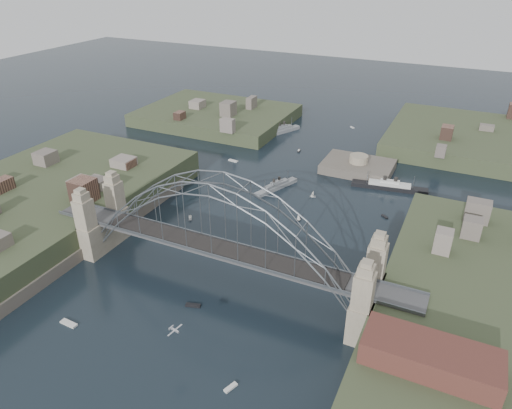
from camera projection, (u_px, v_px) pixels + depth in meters
The scene contains 22 objects.
ground at pixel (221, 280), 102.34m from camera, with size 500.00×500.00×0.00m, color black.
bridge at pixel (218, 232), 96.49m from camera, with size 84.00×13.80×24.60m.
shore_west at pixel (29, 216), 123.08m from camera, with size 50.50×90.00×12.00m.
headland_nw at pixel (217, 120), 198.42m from camera, with size 60.00×45.00×9.00m, color #384328.
headland_ne at pixel (489, 147), 170.52m from camera, with size 70.00×55.00×9.50m, color #384328.
fort_island at pixel (357, 172), 153.61m from camera, with size 22.00×16.00×9.40m.
wharf_shed at pixel (431, 357), 69.83m from camera, with size 20.00×8.00×4.00m, color #592D26.
naval_cruiser_near at pixel (276, 186), 141.47m from camera, with size 7.98×15.95×4.88m.
naval_cruiser_far at pixel (282, 131), 185.19m from camera, with size 9.77×16.71×5.88m.
ocean_liner at pixel (389, 187), 141.24m from camera, with size 22.53×6.21×5.48m.
aeroplane at pixel (174, 330), 78.52m from camera, with size 1.86×3.38×0.49m.
small_boat_a at pixel (190, 218), 125.65m from camera, with size 1.89×2.37×1.43m.
small_boat_b at pixel (299, 217), 124.53m from camera, with size 1.34×1.73×2.38m.
small_boat_c at pixel (193, 305), 94.80m from camera, with size 3.23×1.81×0.45m.
small_boat_d at pixel (385, 217), 126.57m from camera, with size 2.13×1.86×0.45m.
small_boat_e at pixel (233, 161), 160.41m from camera, with size 3.60×1.61×0.45m.
small_boat_f at pixel (313, 194), 136.47m from camera, with size 1.78×1.38×2.38m.
small_boat_g at pixel (231, 388), 76.93m from camera, with size 1.63×2.60×0.45m.
small_boat_h at pixel (299, 151), 168.15m from camera, with size 0.89×2.18×1.43m.
small_boat_i at pixel (368, 271), 104.02m from camera, with size 1.42×2.86×2.38m.
small_boat_j at pixel (69, 324), 90.18m from camera, with size 3.65×1.37×0.45m.
small_boat_k at pixel (352, 127), 190.82m from camera, with size 1.96×1.74×0.45m.
Camera 1 is at (42.31, -70.96, 63.08)m, focal length 32.97 mm.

